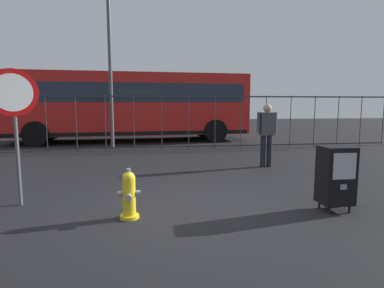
{
  "coord_description": "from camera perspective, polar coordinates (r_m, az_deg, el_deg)",
  "views": [
    {
      "loc": [
        -0.59,
        -4.82,
        1.66
      ],
      "look_at": [
        0.3,
        1.2,
        0.9
      ],
      "focal_mm": 29.65,
      "sensor_mm": 36.0,
      "label": 1
    }
  ],
  "objects": [
    {
      "name": "newspaper_box_primary",
      "position": [
        5.43,
        24.46,
        -5.11
      ],
      "size": [
        0.48,
        0.42,
        1.02
      ],
      "color": "black",
      "rests_on": "ground_plane"
    },
    {
      "name": "pedestrian",
      "position": [
        8.64,
        13.29,
        2.2
      ],
      "size": [
        0.55,
        0.22,
        1.67
      ],
      "color": "black",
      "rests_on": "ground_plane"
    },
    {
      "name": "street_light_near_right",
      "position": [
        12.8,
        -14.7,
        19.31
      ],
      "size": [
        0.32,
        0.32,
        7.67
      ],
      "color": "#4C4F54",
      "rests_on": "ground_plane"
    },
    {
      "name": "fence_barrier",
      "position": [
        11.67,
        -5.51,
        3.94
      ],
      "size": [
        18.03,
        0.04,
        2.0
      ],
      "color": "#2D2D33",
      "rests_on": "ground_plane"
    },
    {
      "name": "fire_hydrant",
      "position": [
        4.76,
        -11.26,
        -8.99
      ],
      "size": [
        0.33,
        0.31,
        0.75
      ],
      "color": "yellow",
      "rests_on": "ground_plane"
    },
    {
      "name": "stop_sign",
      "position": [
        5.84,
        -29.37,
        5.62
      ],
      "size": [
        0.71,
        0.31,
        2.23
      ],
      "color": "#4C4F54",
      "rests_on": "ground_plane"
    },
    {
      "name": "bus_far",
      "position": [
        19.12,
        -13.65,
        7.09
      ],
      "size": [
        10.67,
        3.48,
        3.0
      ],
      "rotation": [
        0.0,
        0.0,
        0.09
      ],
      "color": "gold",
      "rests_on": "ground_plane"
    },
    {
      "name": "ground_plane",
      "position": [
        5.13,
        -1.38,
        -11.76
      ],
      "size": [
        60.0,
        60.0,
        0.0
      ],
      "primitive_type": "plane",
      "color": "black"
    },
    {
      "name": "bus_near",
      "position": [
        14.65,
        -11.18,
        7.19
      ],
      "size": [
        10.61,
        3.19,
        3.0
      ],
      "rotation": [
        0.0,
        0.0,
        0.05
      ],
      "color": "red",
      "rests_on": "ground_plane"
    }
  ]
}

